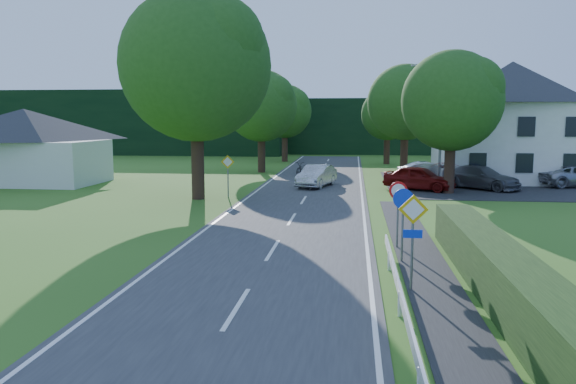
# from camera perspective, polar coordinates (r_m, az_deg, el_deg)

# --- Properties ---
(road) EXTENTS (7.00, 80.00, 0.04)m
(road) POSITION_cam_1_polar(r_m,az_deg,el_deg) (27.25, 0.84, -2.07)
(road) COLOR #363638
(road) RESTS_ON ground
(parking_pad) EXTENTS (14.00, 16.00, 0.04)m
(parking_pad) POSITION_cam_1_polar(r_m,az_deg,el_deg) (41.04, 19.70, 0.73)
(parking_pad) COLOR black
(parking_pad) RESTS_ON ground
(line_edge_left) EXTENTS (0.12, 80.00, 0.01)m
(line_edge_left) POSITION_cam_1_polar(r_m,az_deg,el_deg) (27.76, -5.85, -1.88)
(line_edge_left) COLOR white
(line_edge_left) RESTS_ON road
(line_edge_right) EXTENTS (0.12, 80.00, 0.01)m
(line_edge_right) POSITION_cam_1_polar(r_m,az_deg,el_deg) (27.11, 7.70, -2.13)
(line_edge_right) COLOR white
(line_edge_right) RESTS_ON road
(line_centre) EXTENTS (0.12, 80.00, 0.01)m
(line_centre) POSITION_cam_1_polar(r_m,az_deg,el_deg) (27.24, 0.84, -2.02)
(line_centre) COLOR white
(line_centre) RESTS_ON road
(tree_main) EXTENTS (9.40, 9.40, 11.64)m
(tree_main) POSITION_cam_1_polar(r_m,az_deg,el_deg) (31.97, -9.30, 9.68)
(tree_main) COLOR #245118
(tree_main) RESTS_ON ground
(tree_left_far) EXTENTS (7.00, 7.00, 8.58)m
(tree_left_far) POSITION_cam_1_polar(r_m,az_deg,el_deg) (47.36, -2.73, 7.19)
(tree_left_far) COLOR #245118
(tree_left_far) RESTS_ON ground
(tree_right_far) EXTENTS (7.40, 7.40, 9.09)m
(tree_right_far) POSITION_cam_1_polar(r_m,az_deg,el_deg) (48.91, 11.80, 7.35)
(tree_right_far) COLOR #245118
(tree_right_far) RESTS_ON ground
(tree_left_back) EXTENTS (6.60, 6.60, 8.07)m
(tree_left_back) POSITION_cam_1_polar(r_m,az_deg,el_deg) (59.17, -0.33, 7.02)
(tree_left_back) COLOR #245118
(tree_left_back) RESTS_ON ground
(tree_right_back) EXTENTS (6.20, 6.20, 7.56)m
(tree_right_back) POSITION_cam_1_polar(r_m,az_deg,el_deg) (56.83, 10.06, 6.62)
(tree_right_back) COLOR #245118
(tree_right_back) RESTS_ON ground
(tree_right_mid) EXTENTS (7.00, 7.00, 8.58)m
(tree_right_mid) POSITION_cam_1_polar(r_m,az_deg,el_deg) (35.20, 16.24, 6.79)
(tree_right_mid) COLOR #245118
(tree_right_mid) RESTS_ON ground
(treeline_left) EXTENTS (44.00, 6.00, 8.00)m
(treeline_left) POSITION_cam_1_polar(r_m,az_deg,el_deg) (75.29, -17.52, 6.75)
(treeline_left) COLOR black
(treeline_left) RESTS_ON ground
(treeline_right) EXTENTS (30.00, 5.00, 7.00)m
(treeline_right) POSITION_cam_1_polar(r_m,az_deg,el_deg) (72.92, 10.91, 6.56)
(treeline_right) COLOR black
(treeline_right) RESTS_ON ground
(bungalow_left) EXTENTS (11.00, 6.50, 5.20)m
(bungalow_left) POSITION_cam_1_polar(r_m,az_deg,el_deg) (43.23, -25.12, 4.37)
(bungalow_left) COLOR silver
(bungalow_left) RESTS_ON ground
(house_white) EXTENTS (10.60, 8.40, 8.60)m
(house_white) POSITION_cam_1_polar(r_m,az_deg,el_deg) (44.19, 21.62, 6.80)
(house_white) COLOR silver
(house_white) RESTS_ON ground
(streetlight) EXTENTS (2.03, 0.18, 8.00)m
(streetlight) POSITION_cam_1_polar(r_m,az_deg,el_deg) (37.11, 15.07, 7.12)
(streetlight) COLOR slate
(streetlight) RESTS_ON ground
(sign_priority_right) EXTENTS (0.78, 0.09, 2.59)m
(sign_priority_right) POSITION_cam_1_polar(r_m,az_deg,el_deg) (15.05, 12.57, -3.25)
(sign_priority_right) COLOR slate
(sign_priority_right) RESTS_ON ground
(sign_roundabout) EXTENTS (0.64, 0.08, 2.37)m
(sign_roundabout) POSITION_cam_1_polar(r_m,az_deg,el_deg) (18.01, 11.60, -1.86)
(sign_roundabout) COLOR slate
(sign_roundabout) RESTS_ON ground
(sign_speed_limit) EXTENTS (0.64, 0.11, 2.37)m
(sign_speed_limit) POSITION_cam_1_polar(r_m,az_deg,el_deg) (19.96, 11.13, -0.66)
(sign_speed_limit) COLOR slate
(sign_speed_limit) RESTS_ON ground
(sign_priority_left) EXTENTS (0.78, 0.09, 2.44)m
(sign_priority_left) POSITION_cam_1_polar(r_m,az_deg,el_deg) (32.65, -6.14, 2.49)
(sign_priority_left) COLOR slate
(sign_priority_left) RESTS_ON ground
(moving_car) EXTENTS (2.61, 4.61, 1.44)m
(moving_car) POSITION_cam_1_polar(r_m,az_deg,el_deg) (37.18, 2.91, 1.65)
(moving_car) COLOR #B9BABE
(moving_car) RESTS_ON road
(motorcycle) EXTENTS (1.48, 2.27, 1.13)m
(motorcycle) POSITION_cam_1_polar(r_m,az_deg,el_deg) (44.03, 1.54, 2.37)
(motorcycle) COLOR black
(motorcycle) RESTS_ON road
(parked_car_red) EXTENTS (4.82, 3.59, 1.53)m
(parked_car_red) POSITION_cam_1_polar(r_m,az_deg,el_deg) (36.39, 13.21, 1.40)
(parked_car_red) COLOR #630C0B
(parked_car_red) RESTS_ON parking_pad
(parked_car_silver_a) EXTENTS (4.47, 1.97, 1.43)m
(parked_car_silver_a) POSITION_cam_1_polar(r_m,az_deg,el_deg) (41.16, 14.13, 1.99)
(parked_car_silver_a) COLOR silver
(parked_car_silver_a) RESTS_ON parking_pad
(parked_car_grey) EXTENTS (5.21, 4.81, 1.47)m
(parked_car_grey) POSITION_cam_1_polar(r_m,az_deg,el_deg) (38.09, 19.00, 1.41)
(parked_car_grey) COLOR #535258
(parked_car_grey) RESTS_ON parking_pad
(parked_car_silver_b) EXTENTS (5.54, 3.57, 1.42)m
(parked_car_silver_b) POSITION_cam_1_polar(r_m,az_deg,el_deg) (41.87, 27.26, 1.47)
(parked_car_silver_b) COLOR #A4A4AB
(parked_car_silver_b) RESTS_ON parking_pad
(parasol) EXTENTS (2.26, 2.29, 1.80)m
(parasol) POSITION_cam_1_polar(r_m,az_deg,el_deg) (37.13, 15.63, 1.65)
(parasol) COLOR #AE100D
(parasol) RESTS_ON parking_pad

